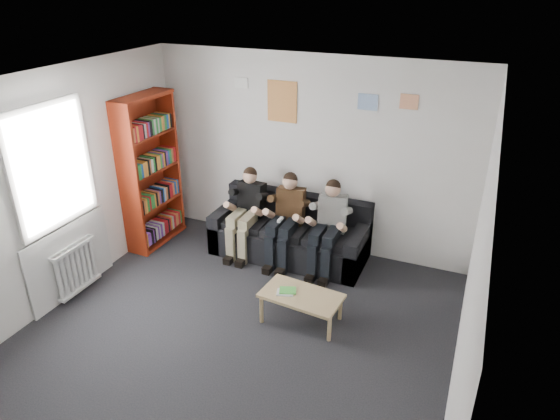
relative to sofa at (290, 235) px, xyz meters
name	(u,v)px	position (x,y,z in m)	size (l,w,h in m)	color
room_shell	(219,236)	(0.11, -2.10, 1.06)	(5.00, 5.00, 5.00)	black
sofa	(290,235)	(0.00, 0.00, 0.00)	(2.12, 0.87, 0.82)	black
bookshelf	(151,172)	(-1.95, -0.39, 0.78)	(0.32, 0.97, 2.16)	maroon
coffee_table	(301,298)	(0.68, -1.35, 0.02)	(0.89, 0.49, 0.36)	tan
game_cases	(286,291)	(0.51, -1.38, 0.08)	(0.21, 0.17, 0.03)	silver
person_left	(246,213)	(-0.59, -0.19, 0.32)	(0.36, 0.77, 1.22)	black
person_middle	(285,220)	(0.00, -0.19, 0.33)	(0.37, 0.79, 1.24)	#472D17
person_right	(327,228)	(0.59, -0.19, 0.32)	(0.36, 0.78, 1.23)	silver
radiator	(76,268)	(-2.04, -1.90, 0.06)	(0.10, 0.64, 0.60)	white
window	(61,217)	(-2.12, -1.90, 0.73)	(0.05, 1.30, 2.36)	white
poster_large	(282,102)	(-0.29, 0.39, 1.76)	(0.42, 0.01, 0.55)	gold
poster_blue	(368,102)	(0.86, 0.39, 1.86)	(0.25, 0.01, 0.20)	#4186DF
poster_pink	(409,102)	(1.36, 0.39, 1.91)	(0.22, 0.01, 0.18)	#B73975
poster_sign	(241,83)	(-0.89, 0.39, 1.96)	(0.20, 0.01, 0.14)	white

